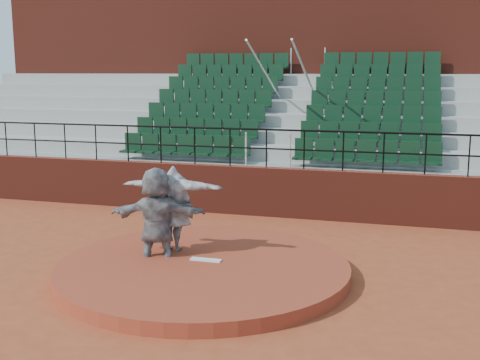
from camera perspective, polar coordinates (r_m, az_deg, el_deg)
name	(u,v)px	position (r m, az deg, el deg)	size (l,w,h in m)	color
ground	(203,276)	(11.52, -3.49, -9.03)	(90.00, 90.00, 0.00)	#9C4223
pitchers_mound	(203,269)	(11.48, -3.50, -8.44)	(5.50, 5.50, 0.25)	#9B3A22
pitching_rubber	(206,260)	(11.57, -3.26, -7.56)	(0.60, 0.15, 0.03)	white
boundary_wall	(266,192)	(15.98, 2.49, -1.10)	(24.00, 0.30, 1.30)	maroon
wall_railing	(266,140)	(15.77, 2.53, 3.82)	(24.04, 0.05, 1.03)	black
seating_deck	(293,145)	(19.37, 5.05, 3.29)	(24.00, 5.97, 4.63)	#9C9C97
press_box_facade	(314,78)	(23.12, 7.06, 9.60)	(24.00, 3.00, 7.10)	maroon
pitcher	(174,209)	(12.05, -6.27, -2.70)	(2.12, 0.58, 1.72)	black
fielder	(157,218)	(11.77, -7.89, -3.59)	(1.86, 0.59, 2.01)	black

